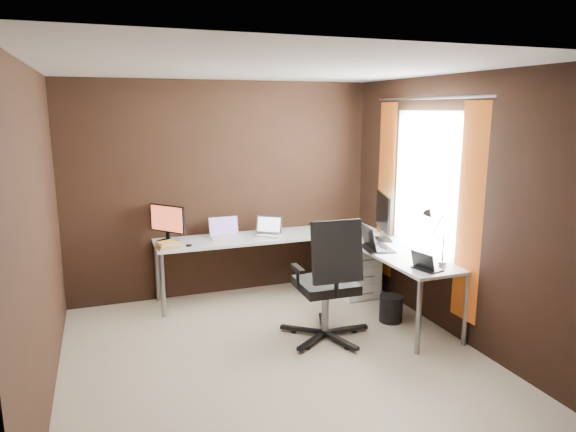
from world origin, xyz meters
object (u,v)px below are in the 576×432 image
object	(u,v)px
laptop_black_big	(374,244)
office_chair	(327,304)
monitor_left	(167,221)
laptop_white	(225,233)
laptop_black_small	(426,266)
drawer_pedestal	(356,270)
book_stack	(168,245)
wastebasket	(391,309)
laptop_silver	(268,231)
desk_lamp	(434,231)
monitor_right	(383,214)

from	to	relation	value
laptop_black_big	office_chair	world-z (taller)	office_chair
monitor_left	laptop_white	size ratio (longest dim) A/B	1.22
office_chair	monitor_left	bearing A→B (deg)	133.07
laptop_black_small	monitor_left	bearing A→B (deg)	34.44
drawer_pedestal	book_stack	size ratio (longest dim) A/B	2.31
laptop_black_big	laptop_white	bearing A→B (deg)	61.25
wastebasket	drawer_pedestal	bearing A→B (deg)	88.11
laptop_white	book_stack	bearing A→B (deg)	-158.41
office_chair	book_stack	bearing A→B (deg)	140.21
laptop_black_small	office_chair	xyz separation A→B (m)	(-0.79, 0.41, -0.42)
monitor_left	office_chair	xyz separation A→B (m)	(1.29, -1.45, -0.61)
monitor_left	wastebasket	world-z (taller)	monitor_left
laptop_silver	drawer_pedestal	bearing A→B (deg)	13.15
wastebasket	laptop_white	bearing A→B (deg)	138.83
laptop_black_small	desk_lamp	distance (m)	0.34
monitor_right	laptop_black_small	bearing A→B (deg)	-170.69
monitor_right	laptop_silver	xyz separation A→B (m)	(-1.13, 0.69, -0.25)
laptop_black_big	monitor_right	bearing A→B (deg)	-33.53
drawer_pedestal	book_stack	xyz separation A→B (m)	(-2.16, 0.17, 0.46)
office_chair	wastebasket	distance (m)	0.84
laptop_black_small	book_stack	xyz separation A→B (m)	(-2.13, 1.57, -0.01)
monitor_right	office_chair	world-z (taller)	monitor_right
monitor_right	drawer_pedestal	bearing A→B (deg)	45.30
office_chair	wastebasket	size ratio (longest dim) A/B	4.37
monitor_left	book_stack	size ratio (longest dim) A/B	1.59
drawer_pedestal	laptop_silver	bearing A→B (deg)	158.74
monitor_right	book_stack	xyz separation A→B (m)	(-2.31, 0.48, -0.27)
monitor_left	book_stack	bearing A→B (deg)	-49.32
monitor_right	desk_lamp	xyz separation A→B (m)	(-0.06, -1.01, 0.04)
laptop_black_big	laptop_silver	bearing A→B (deg)	49.30
desk_lamp	book_stack	bearing A→B (deg)	127.73
laptop_white	laptop_silver	distance (m)	0.51
laptop_silver	desk_lamp	bearing A→B (deg)	-23.35
laptop_silver	laptop_black_small	bearing A→B (deg)	-27.79
laptop_silver	wastebasket	size ratio (longest dim) A/B	1.36
wastebasket	laptop_black_big	bearing A→B (deg)	114.34
laptop_black_small	desk_lamp	size ratio (longest dim) A/B	0.53
book_stack	desk_lamp	xyz separation A→B (m)	(2.26, -1.49, 0.31)
desk_lamp	office_chair	world-z (taller)	desk_lamp
office_chair	wastebasket	xyz separation A→B (m)	(0.80, 0.15, -0.22)
laptop_black_small	office_chair	world-z (taller)	office_chair
desk_lamp	laptop_black_big	bearing A→B (deg)	89.01
laptop_white	office_chair	bearing A→B (deg)	-64.79
laptop_black_big	drawer_pedestal	bearing A→B (deg)	-2.91
laptop_white	laptop_black_small	distance (m)	2.33
monitor_left	office_chair	distance (m)	2.03
monitor_right	book_stack	size ratio (longest dim) A/B	2.39
monitor_right	book_stack	world-z (taller)	monitor_right
drawer_pedestal	laptop_black_big	distance (m)	0.80
laptop_silver	laptop_black_small	distance (m)	2.02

